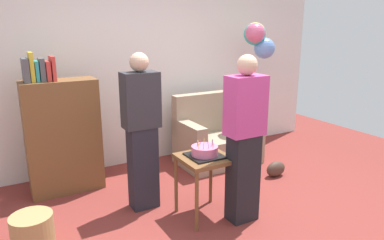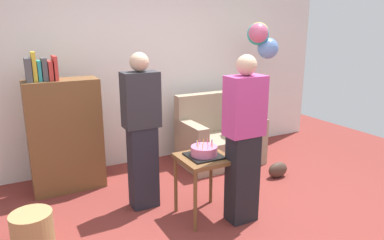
{
  "view_description": "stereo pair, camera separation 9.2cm",
  "coord_description": "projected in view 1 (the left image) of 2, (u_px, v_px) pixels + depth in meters",
  "views": [
    {
      "loc": [
        -1.75,
        -2.55,
        1.87
      ],
      "look_at": [
        -0.03,
        0.49,
        0.95
      ],
      "focal_mm": 33.29,
      "sensor_mm": 36.0,
      "label": 1
    },
    {
      "loc": [
        -1.67,
        -2.59,
        1.87
      ],
      "look_at": [
        -0.03,
        0.49,
        0.95
      ],
      "focal_mm": 33.29,
      "sensor_mm": 36.0,
      "label": 2
    }
  ],
  "objects": [
    {
      "name": "balloon_bunch",
      "position": [
        257.0,
        37.0,
        4.99
      ],
      "size": [
        0.47,
        0.35,
        1.92
      ],
      "color": "silver",
      "rests_on": "ground_plane"
    },
    {
      "name": "ground_plane",
      "position": [
        220.0,
        225.0,
        3.45
      ],
      "size": [
        8.0,
        8.0,
        0.0
      ],
      "primitive_type": "plane",
      "color": "maroon"
    },
    {
      "name": "bookshelf",
      "position": [
        63.0,
        134.0,
        4.04
      ],
      "size": [
        0.8,
        0.36,
        1.61
      ],
      "color": "brown",
      "rests_on": "ground_plane"
    },
    {
      "name": "person_holding_cake",
      "position": [
        244.0,
        139.0,
        3.37
      ],
      "size": [
        0.36,
        0.22,
        1.63
      ],
      "rotation": [
        0.0,
        0.0,
        2.62
      ],
      "color": "black",
      "rests_on": "ground_plane"
    },
    {
      "name": "side_table",
      "position": [
        204.0,
        166.0,
        3.5
      ],
      "size": [
        0.48,
        0.48,
        0.64
      ],
      "color": "brown",
      "rests_on": "ground_plane"
    },
    {
      "name": "person_blowing_candles",
      "position": [
        142.0,
        132.0,
        3.61
      ],
      "size": [
        0.36,
        0.22,
        1.63
      ],
      "rotation": [
        0.0,
        0.0,
        0.05
      ],
      "color": "#23232D",
      "rests_on": "ground_plane"
    },
    {
      "name": "couch",
      "position": [
        216.0,
        138.0,
        5.01
      ],
      "size": [
        1.1,
        0.7,
        0.96
      ],
      "color": "gray",
      "rests_on": "ground_plane"
    },
    {
      "name": "handbag",
      "position": [
        276.0,
        169.0,
        4.55
      ],
      "size": [
        0.28,
        0.14,
        0.2
      ],
      "primitive_type": "ellipsoid",
      "color": "#473328",
      "rests_on": "ground_plane"
    },
    {
      "name": "wall_back",
      "position": [
        138.0,
        66.0,
        4.83
      ],
      "size": [
        6.0,
        0.1,
        2.7
      ],
      "primitive_type": "cube",
      "color": "silver",
      "rests_on": "ground_plane"
    },
    {
      "name": "birthday_cake",
      "position": [
        205.0,
        152.0,
        3.46
      ],
      "size": [
        0.32,
        0.32,
        0.17
      ],
      "color": "black",
      "rests_on": "side_table"
    },
    {
      "name": "wicker_basket",
      "position": [
        33.0,
        231.0,
        3.08
      ],
      "size": [
        0.36,
        0.36,
        0.3
      ],
      "primitive_type": "cylinder",
      "color": "#A88451",
      "rests_on": "ground_plane"
    }
  ]
}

